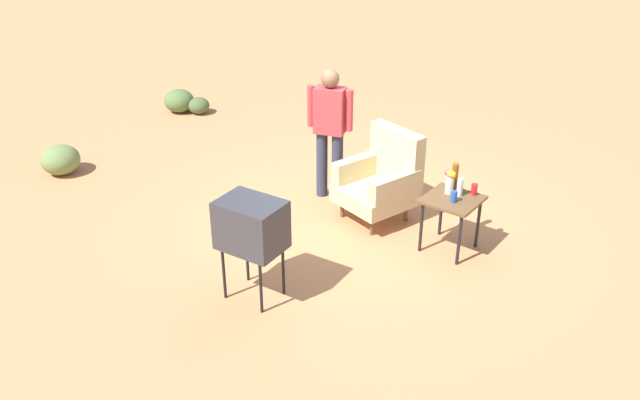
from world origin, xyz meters
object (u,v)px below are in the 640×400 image
object	(u,v)px
tv_on_stand	(251,226)
soda_can_red	(474,189)
flower_vase	(450,180)
person_standing	(330,126)
armchair	(382,179)
bottle_short_clear	(460,187)
side_table	(452,206)
bottle_tall_amber	(455,176)
soda_can_blue	(454,196)

from	to	relation	value
tv_on_stand	soda_can_red	bearing A→B (deg)	60.21
soda_can_red	flower_vase	xyz separation A→B (m)	(-0.23, -0.13, 0.09)
person_standing	armchair	bearing A→B (deg)	-4.64
person_standing	bottle_short_clear	world-z (taller)	person_standing
side_table	flower_vase	world-z (taller)	flower_vase
bottle_tall_amber	person_standing	bearing A→B (deg)	178.72
armchair	side_table	bearing A→B (deg)	-10.10
side_table	soda_can_red	xyz separation A→B (m)	(0.14, 0.22, 0.15)
side_table	soda_can_blue	size ratio (longest dim) A/B	5.09
bottle_short_clear	flower_vase	world-z (taller)	flower_vase
bottle_short_clear	armchair	bearing A→B (deg)	175.77
tv_on_stand	bottle_tall_amber	bearing A→B (deg)	64.95
soda_can_red	soda_can_blue	distance (m)	0.30
armchair	side_table	xyz separation A→B (m)	(0.99, -0.18, 0.03)
flower_vase	soda_can_blue	bearing A→B (deg)	-48.17
armchair	soda_can_red	distance (m)	1.14
armchair	bottle_short_clear	world-z (taller)	armchair
side_table	armchair	bearing A→B (deg)	169.90
soda_can_blue	bottle_tall_amber	bearing A→B (deg)	117.06
bottle_short_clear	soda_can_red	distance (m)	0.17
soda_can_blue	bottle_short_clear	bearing A→B (deg)	96.69
tv_on_stand	soda_can_blue	world-z (taller)	tv_on_stand
tv_on_stand	bottle_tall_amber	size ratio (longest dim) A/B	3.43
armchair	tv_on_stand	world-z (taller)	armchair
bottle_short_clear	person_standing	bearing A→B (deg)	175.59
tv_on_stand	bottle_tall_amber	xyz separation A→B (m)	(1.00, 2.13, -0.01)
armchair	tv_on_stand	bearing A→B (deg)	-92.72
person_standing	soda_can_blue	xyz separation A→B (m)	(1.84, -0.31, -0.26)
tv_on_stand	flower_vase	xyz separation A→B (m)	(1.00, 2.01, -0.01)
armchair	soda_can_blue	bearing A→B (deg)	-13.16
tv_on_stand	flower_vase	distance (m)	2.25
side_table	flower_vase	distance (m)	0.27
armchair	tv_on_stand	distance (m)	2.13
side_table	bottle_short_clear	size ratio (longest dim) A/B	3.10
side_table	person_standing	bearing A→B (deg)	172.33
armchair	soda_can_red	bearing A→B (deg)	2.00
armchair	flower_vase	distance (m)	0.94
bottle_tall_amber	flower_vase	world-z (taller)	bottle_tall_amber
bottle_short_clear	flower_vase	xyz separation A→B (m)	(-0.12, -0.02, 0.05)
tv_on_stand	person_standing	world-z (taller)	person_standing
armchair	bottle_short_clear	size ratio (longest dim) A/B	5.30
soda_can_red	bottle_tall_amber	xyz separation A→B (m)	(-0.23, -0.01, 0.09)
tv_on_stand	soda_can_blue	distance (m)	2.18
bottle_tall_amber	side_table	bearing A→B (deg)	-65.29
armchair	tv_on_stand	xyz separation A→B (m)	(-0.10, -2.10, 0.28)
tv_on_stand	soda_can_red	world-z (taller)	tv_on_stand
soda_can_red	bottle_tall_amber	size ratio (longest dim) A/B	0.41
soda_can_blue	flower_vase	bearing A→B (deg)	131.83
soda_can_red	tv_on_stand	bearing A→B (deg)	-119.79
tv_on_stand	soda_can_blue	bearing A→B (deg)	58.67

